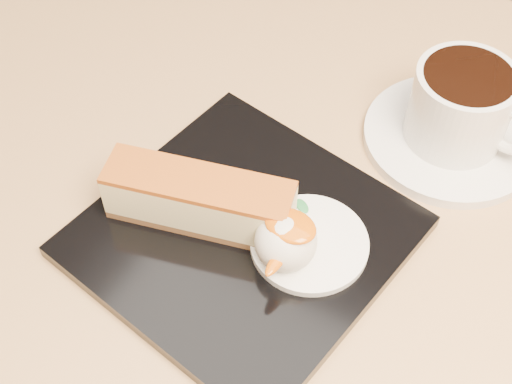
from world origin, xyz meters
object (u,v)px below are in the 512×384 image
Objects in this scene: saucer at (450,138)px; coffee_cup at (463,106)px; table at (217,313)px; ice_cream_scoop at (286,241)px; dessert_plate at (243,236)px; cheesecake at (199,200)px.

saucer is 0.04m from coffee_cup.
table is 0.30m from coffee_cup.
table is at bearing -120.34° from coffee_cup.
table is 17.37× the size of ice_cream_scoop.
saucer is at bearing 180.00° from coffee_cup.
dessert_plate is 1.49× the size of cheesecake.
table is 0.19m from cheesecake.
coffee_cup reaches higher than table.
cheesecake reaches higher than table.
saucer is at bearing 61.15° from dessert_plate.
dessert_plate reaches higher than saucer.
dessert_plate is at bearing -118.85° from saucer.
saucer is (0.06, 0.19, -0.03)m from ice_cream_scoop.
coffee_cup reaches higher than cheesecake.
table is at bearing -127.21° from saucer.
saucer is at bearing 52.79° from table.
dessert_plate is 0.05m from cheesecake.
dessert_plate is 0.05m from ice_cream_scoop.
dessert_plate reaches higher than table.
table is 0.27m from saucer.
ice_cream_scoop reaches higher than saucer.
ice_cream_scoop is 0.41× the size of coffee_cup.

